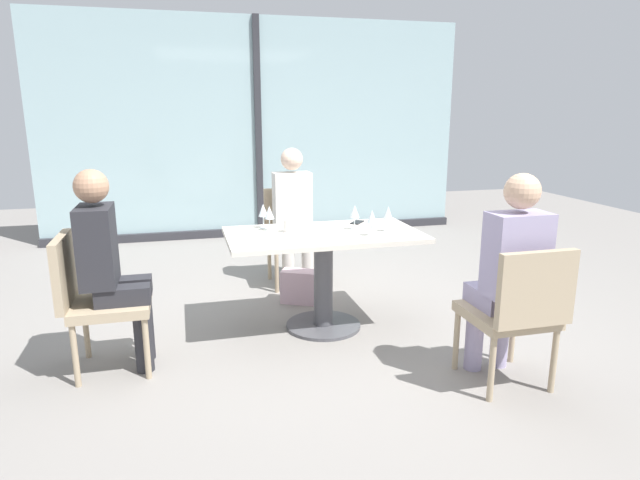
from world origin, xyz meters
TOP-DOWN VIEW (x-y plane):
  - ground_plane at (0.00, 0.00)m, footprint 12.00×12.00m
  - window_wall_backdrop at (0.00, 3.20)m, footprint 5.28×0.10m
  - dining_table_main at (0.00, 0.00)m, footprint 1.39×0.77m
  - chair_near_window at (0.00, 1.16)m, footprint 0.46×0.51m
  - chair_front_right at (0.83, -1.16)m, footprint 0.46×0.50m
  - chair_side_end at (-1.54, -0.30)m, footprint 0.50×0.46m
  - person_near_window at (-0.00, 1.05)m, footprint 0.34×0.39m
  - person_front_right at (0.83, -1.05)m, footprint 0.34×0.39m
  - person_side_end at (-1.43, -0.30)m, footprint 0.39×0.34m
  - wine_glass_0 at (-0.40, 0.25)m, footprint 0.07×0.07m
  - wine_glass_1 at (0.46, -0.09)m, footprint 0.07×0.07m
  - wine_glass_2 at (0.30, -0.19)m, footprint 0.07×0.07m
  - wine_glass_3 at (-0.37, 0.15)m, footprint 0.07×0.07m
  - wine_glass_4 at (0.25, 0.03)m, footprint 0.07×0.07m
  - coffee_cup at (-0.24, 0.07)m, footprint 0.08×0.08m
  - cell_phone_on_table at (0.34, 0.26)m, footprint 0.14×0.16m
  - handbag_0 at (-0.06, 0.56)m, footprint 0.34×0.28m

SIDE VIEW (x-z plane):
  - ground_plane at x=0.00m, z-range 0.00..0.00m
  - handbag_0 at x=-0.06m, z-range 0.00..0.28m
  - chair_near_window at x=0.00m, z-range 0.06..0.93m
  - chair_front_right at x=0.83m, z-range 0.06..0.93m
  - chair_side_end at x=-1.54m, z-range 0.06..0.93m
  - dining_table_main at x=0.00m, z-range 0.18..0.91m
  - person_near_window at x=0.00m, z-range 0.07..1.33m
  - person_front_right at x=0.83m, z-range 0.07..1.33m
  - person_side_end at x=-1.43m, z-range 0.07..1.33m
  - cell_phone_on_table at x=0.34m, z-range 0.73..0.74m
  - coffee_cup at x=-0.24m, z-range 0.73..0.82m
  - wine_glass_0 at x=-0.40m, z-range 0.77..0.95m
  - wine_glass_1 at x=0.46m, z-range 0.77..0.95m
  - wine_glass_2 at x=0.30m, z-range 0.77..0.95m
  - wine_glass_3 at x=-0.37m, z-range 0.77..0.95m
  - wine_glass_4 at x=0.25m, z-range 0.77..0.95m
  - window_wall_backdrop at x=0.00m, z-range -0.14..2.56m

